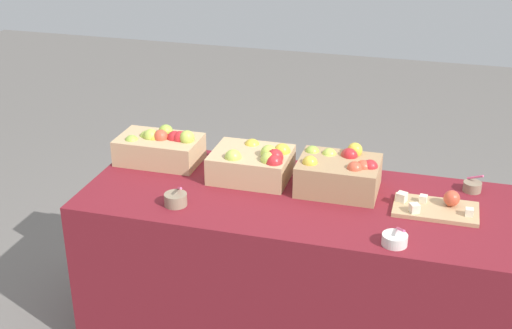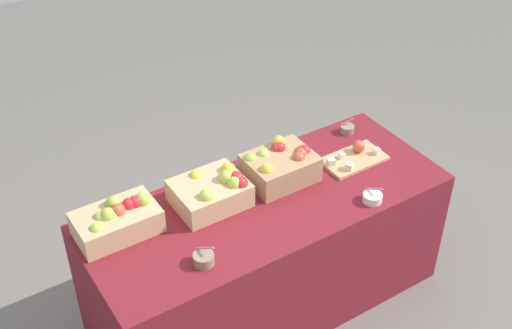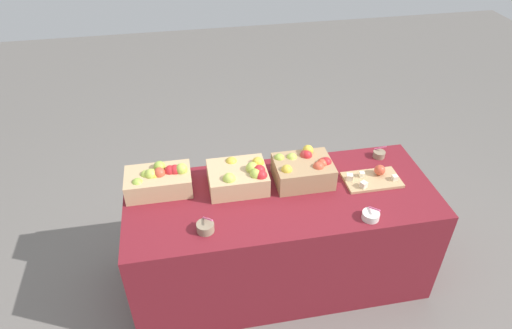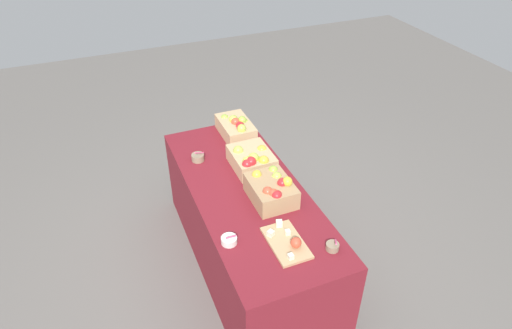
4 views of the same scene
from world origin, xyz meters
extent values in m
plane|color=slate|center=(0.00, 0.00, 0.00)|extent=(10.00, 10.00, 0.00)
cube|color=maroon|center=(0.00, 0.00, 0.37)|extent=(1.90, 0.76, 0.74)
cube|color=tan|center=(-0.73, 0.19, 0.80)|extent=(0.40, 0.24, 0.13)
sphere|color=red|center=(-0.65, 0.20, 0.87)|extent=(0.07, 0.07, 0.07)
sphere|color=#99B742|center=(-0.72, 0.24, 0.88)|extent=(0.07, 0.07, 0.07)
sphere|color=#99B742|center=(-0.72, 0.26, 0.84)|extent=(0.07, 0.07, 0.07)
sphere|color=#99B742|center=(-0.85, 0.13, 0.85)|extent=(0.07, 0.07, 0.07)
sphere|color=#D14C33|center=(-0.72, 0.18, 0.87)|extent=(0.07, 0.07, 0.07)
sphere|color=gold|center=(-0.75, 0.18, 0.86)|extent=(0.07, 0.07, 0.07)
sphere|color=#B2C64C|center=(-0.58, 0.19, 0.88)|extent=(0.07, 0.07, 0.07)
sphere|color=#B2C64C|center=(-0.80, 0.19, 0.85)|extent=(0.07, 0.07, 0.07)
sphere|color=#B2C64C|center=(-0.65, 0.21, 0.84)|extent=(0.07, 0.07, 0.07)
sphere|color=#B2C64C|center=(-0.77, 0.18, 0.87)|extent=(0.07, 0.07, 0.07)
sphere|color=red|center=(-0.62, 0.19, 0.87)|extent=(0.07, 0.07, 0.07)
cube|color=tan|center=(-0.25, 0.14, 0.80)|extent=(0.36, 0.29, 0.13)
sphere|color=#B2C64C|center=(-0.31, 0.05, 0.87)|extent=(0.08, 0.08, 0.08)
sphere|color=gold|center=(-0.12, 0.18, 0.87)|extent=(0.08, 0.08, 0.08)
sphere|color=#99B742|center=(-0.16, 0.15, 0.84)|extent=(0.08, 0.08, 0.08)
sphere|color=gold|center=(-0.27, 0.23, 0.85)|extent=(0.08, 0.08, 0.08)
sphere|color=red|center=(-0.13, 0.08, 0.88)|extent=(0.08, 0.08, 0.08)
sphere|color=red|center=(-0.12, 0.05, 0.87)|extent=(0.08, 0.08, 0.08)
sphere|color=#B2C64C|center=(-0.16, 0.12, 0.88)|extent=(0.08, 0.08, 0.08)
sphere|color=#B2C64C|center=(-0.15, 0.06, 0.87)|extent=(0.08, 0.08, 0.08)
cube|color=tan|center=(0.16, 0.11, 0.81)|extent=(0.35, 0.27, 0.14)
sphere|color=#D14C33|center=(0.23, 0.06, 0.88)|extent=(0.07, 0.07, 0.07)
sphere|color=#D14C33|center=(0.27, 0.08, 0.88)|extent=(0.07, 0.07, 0.07)
sphere|color=#B2C64C|center=(0.10, 0.17, 0.86)|extent=(0.07, 0.07, 0.07)
sphere|color=#B2332D|center=(0.19, 0.19, 0.88)|extent=(0.07, 0.07, 0.07)
sphere|color=red|center=(0.20, 0.18, 0.88)|extent=(0.07, 0.07, 0.07)
sphere|color=#99B742|center=(0.02, 0.19, 0.87)|extent=(0.07, 0.07, 0.07)
sphere|color=red|center=(0.30, 0.09, 0.88)|extent=(0.07, 0.07, 0.07)
sphere|color=gold|center=(0.21, 0.21, 0.90)|extent=(0.07, 0.07, 0.07)
sphere|color=#B2C64C|center=(0.10, 0.18, 0.87)|extent=(0.07, 0.07, 0.07)
sphere|color=gold|center=(0.04, 0.06, 0.88)|extent=(0.07, 0.07, 0.07)
sphere|color=red|center=(0.28, 0.10, 0.87)|extent=(0.07, 0.07, 0.07)
cube|color=tan|center=(0.59, 0.03, 0.75)|extent=(0.35, 0.20, 0.02)
sphere|color=#D14C33|center=(0.65, 0.06, 0.79)|extent=(0.07, 0.07, 0.07)
cube|color=beige|center=(0.44, 0.05, 0.78)|extent=(0.05, 0.05, 0.04)
cube|color=beige|center=(0.72, -0.01, 0.77)|extent=(0.03, 0.03, 0.03)
cube|color=beige|center=(0.53, 0.06, 0.77)|extent=(0.04, 0.04, 0.03)
cube|color=beige|center=(0.50, -0.04, 0.78)|extent=(0.05, 0.05, 0.04)
cylinder|color=gray|center=(0.74, 0.27, 0.76)|extent=(0.08, 0.08, 0.04)
cylinder|color=#EA598C|center=(0.74, 0.28, 0.80)|extent=(0.07, 0.05, 0.04)
cylinder|color=gray|center=(-0.49, -0.22, 0.77)|extent=(0.10, 0.10, 0.05)
cylinder|color=#EA598C|center=(-0.47, -0.21, 0.82)|extent=(0.06, 0.09, 0.05)
cylinder|color=silver|center=(0.45, -0.29, 0.76)|extent=(0.10, 0.10, 0.04)
cylinder|color=#EA598C|center=(0.47, -0.28, 0.80)|extent=(0.04, 0.08, 0.04)
camera|label=1|loc=(0.56, -2.65, 2.13)|focal=48.57mm
camera|label=2|loc=(-1.46, -2.18, 2.92)|focal=47.08mm
camera|label=3|loc=(-0.53, -2.00, 2.51)|focal=31.29mm
camera|label=4|loc=(2.33, -0.89, 2.73)|focal=31.44mm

